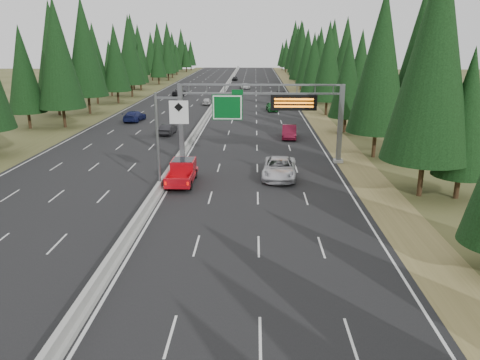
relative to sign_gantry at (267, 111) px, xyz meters
name	(u,v)px	position (x,y,z in m)	size (l,w,h in m)	color
road	(215,104)	(-8.92, 45.12, -5.23)	(32.00, 260.00, 0.08)	black
shoulder_right	(307,105)	(8.88, 45.12, -5.24)	(3.60, 260.00, 0.06)	olive
shoulder_left	(125,104)	(-26.72, 45.12, -5.24)	(3.60, 260.00, 0.06)	#414620
median_barrier	(215,102)	(-8.92, 45.12, -4.85)	(0.70, 260.00, 0.85)	#999893
sign_gantry	(267,111)	(0.00, 0.00, 0.00)	(16.75, 0.98, 7.80)	slate
hov_sign_pole	(165,135)	(-8.33, -9.92, -0.54)	(2.80, 0.50, 8.00)	slate
tree_row_right	(342,58)	(13.22, 34.22, 3.96)	(11.80, 243.44, 18.85)	black
tree_row_left	(91,56)	(-31.20, 41.38, 4.06)	(12.03, 242.08, 18.80)	black
silver_minivan	(279,168)	(1.03, -5.59, -4.31)	(2.92, 6.33, 1.76)	silver
red_pickup	(183,170)	(-7.42, -7.23, -4.13)	(2.10, 5.88, 1.92)	black
car_ahead_green	(272,107)	(1.80, 36.09, -4.42)	(1.80, 4.49, 1.53)	#166325
car_ahead_dkred	(289,132)	(3.17, 12.22, -4.36)	(1.75, 5.02, 1.65)	#5D0D20
car_ahead_dkgrey	(281,96)	(4.36, 52.73, -4.40)	(2.20, 5.42, 1.57)	black
car_ahead_white	(245,86)	(-3.74, 75.85, -4.49)	(2.31, 5.02, 1.39)	silver
car_ahead_far	(235,79)	(-7.42, 101.20, -4.55)	(1.50, 3.74, 1.27)	black
car_onc_near	(168,129)	(-12.58, 14.30, -4.48)	(1.49, 4.28, 1.41)	black
car_onc_blue	(134,116)	(-19.60, 24.60, -4.39)	(2.25, 5.53, 1.60)	navy
car_onc_white	(207,101)	(-10.42, 44.19, -4.53)	(1.54, 3.84, 1.31)	#BBBBBB
car_onc_far	(179,92)	(-18.27, 59.85, -4.42)	(2.57, 5.56, 1.55)	black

